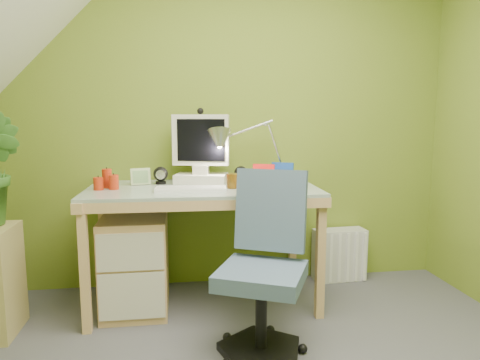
{
  "coord_description": "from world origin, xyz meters",
  "views": [
    {
      "loc": [
        -0.37,
        -1.57,
        1.23
      ],
      "look_at": [
        0.0,
        1.0,
        0.85
      ],
      "focal_mm": 33.0,
      "sensor_mm": 36.0,
      "label": 1
    }
  ],
  "objects": [
    {
      "name": "wall_back",
      "position": [
        0.0,
        1.6,
        1.2
      ],
      "size": [
        3.2,
        0.01,
        2.4
      ],
      "primitive_type": "cube",
      "color": "olive",
      "rests_on": "floor"
    },
    {
      "name": "desk",
      "position": [
        -0.21,
        1.22,
        0.39
      ],
      "size": [
        1.47,
        0.76,
        0.78
      ],
      "primitive_type": null,
      "rotation": [
        0.0,
        0.0,
        -0.02
      ],
      "color": "tan",
      "rests_on": "floor"
    },
    {
      "name": "monitor",
      "position": [
        -0.21,
        1.4,
        1.02
      ],
      "size": [
        0.4,
        0.29,
        0.49
      ],
      "primitive_type": null,
      "rotation": [
        0.0,
        0.0,
        -0.23
      ],
      "color": "silver",
      "rests_on": "desk"
    },
    {
      "name": "speaker_left",
      "position": [
        -0.48,
        1.38,
        0.84
      ],
      "size": [
        0.1,
        0.1,
        0.12
      ],
      "primitive_type": null,
      "rotation": [
        0.0,
        0.0,
        -0.02
      ],
      "color": "black",
      "rests_on": "desk"
    },
    {
      "name": "speaker_right",
      "position": [
        0.06,
        1.38,
        0.83
      ],
      "size": [
        0.1,
        0.1,
        0.11
      ],
      "primitive_type": null,
      "rotation": [
        0.0,
        0.0,
        0.16
      ],
      "color": "black",
      "rests_on": "desk"
    },
    {
      "name": "keyboard",
      "position": [
        -0.29,
        1.08,
        0.79
      ],
      "size": [
        0.44,
        0.17,
        0.02
      ],
      "primitive_type": "cube",
      "rotation": [
        0.0,
        0.0,
        -0.08
      ],
      "color": "white",
      "rests_on": "desk"
    },
    {
      "name": "mousepad",
      "position": [
        0.17,
        1.08,
        0.78
      ],
      "size": [
        0.27,
        0.2,
        0.01
      ],
      "primitive_type": "cube",
      "rotation": [
        0.0,
        0.0,
        -0.1
      ],
      "color": "#B4641C",
      "rests_on": "desk"
    },
    {
      "name": "mouse",
      "position": [
        0.17,
        1.08,
        0.8
      ],
      "size": [
        0.12,
        0.09,
        0.04
      ],
      "primitive_type": "ellipsoid",
      "rotation": [
        0.0,
        0.0,
        -0.24
      ],
      "color": "silver",
      "rests_on": "mousepad"
    },
    {
      "name": "amber_tumbler",
      "position": [
        -0.03,
        1.14,
        0.82
      ],
      "size": [
        0.08,
        0.08,
        0.09
      ],
      "primitive_type": "cylinder",
      "rotation": [
        0.0,
        0.0,
        -0.11
      ],
      "color": "#895A14",
      "rests_on": "desk"
    },
    {
      "name": "candle_cluster",
      "position": [
        -0.81,
        1.23,
        0.84
      ],
      "size": [
        0.17,
        0.15,
        0.12
      ],
      "primitive_type": null,
      "rotation": [
        0.0,
        0.0,
        0.09
      ],
      "color": "red",
      "rests_on": "desk"
    },
    {
      "name": "photo_frame_red",
      "position": [
        0.21,
        1.34,
        0.84
      ],
      "size": [
        0.15,
        0.07,
        0.13
      ],
      "primitive_type": "cube",
      "rotation": [
        0.0,
        0.0,
        -0.37
      ],
      "color": "red",
      "rests_on": "desk"
    },
    {
      "name": "photo_frame_blue",
      "position": [
        0.35,
        1.38,
        0.84
      ],
      "size": [
        0.15,
        0.09,
        0.13
      ],
      "primitive_type": "cube",
      "rotation": [
        0.0,
        0.0,
        -0.46
      ],
      "color": "navy",
      "rests_on": "desk"
    },
    {
      "name": "photo_frame_green",
      "position": [
        -0.61,
        1.36,
        0.83
      ],
      "size": [
        0.13,
        0.05,
        0.11
      ],
      "primitive_type": "cube",
      "rotation": [
        0.0,
        0.0,
        0.22
      ],
      "color": "#AEC588",
      "rests_on": "desk"
    },
    {
      "name": "desk_lamp",
      "position": [
        0.24,
        1.4,
        1.08
      ],
      "size": [
        0.58,
        0.27,
        0.61
      ],
      "primitive_type": null,
      "rotation": [
        0.0,
        0.0,
        -0.04
      ],
      "color": "#B9B8BD",
      "rests_on": "desk"
    },
    {
      "name": "task_chair",
      "position": [
        0.04,
        0.54,
        0.43
      ],
      "size": [
        0.63,
        0.63,
        0.86
      ],
      "primitive_type": null,
      "rotation": [
        0.0,
        0.0,
        -0.44
      ],
      "color": "#455A72",
      "rests_on": "floor"
    },
    {
      "name": "radiator",
      "position": [
        0.83,
        1.5,
        0.19
      ],
      "size": [
        0.4,
        0.18,
        0.39
      ],
      "primitive_type": "cube",
      "rotation": [
        0.0,
        0.0,
        0.06
      ],
      "color": "silver",
      "rests_on": "floor"
    }
  ]
}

